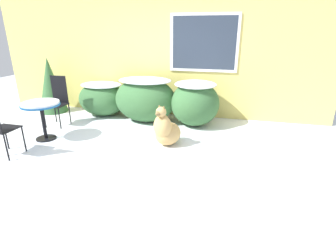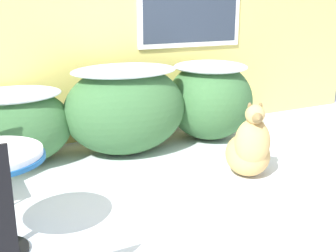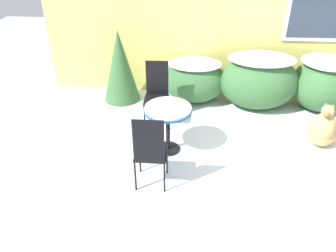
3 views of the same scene
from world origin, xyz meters
name	(u,v)px [view 3 (image 3 of 3)]	position (x,y,z in m)	size (l,w,h in m)	color
ground_plane	(273,157)	(0.00, 0.00, 0.00)	(16.00, 16.00, 0.00)	white
house_wall	(265,21)	(0.07, 2.20, 1.41)	(8.00, 0.10, 2.79)	#E5D16B
shrub_left	(194,79)	(-1.17, 1.73, 0.44)	(1.15, 0.89, 0.80)	#386638
shrub_middle	(259,80)	(-0.02, 1.55, 0.53)	(1.37, 1.00, 0.99)	#386638
shrub_right	(322,83)	(1.09, 1.57, 0.51)	(1.03, 1.05, 0.95)	#386638
evergreen_bush	(120,66)	(-2.54, 1.71, 0.67)	(0.68, 0.68, 1.34)	#386638
patio_table	(168,114)	(-1.54, 0.09, 0.60)	(0.68, 0.68, 0.72)	black
patio_chair_near_table	(157,92)	(-1.78, 0.90, 0.56)	(0.40, 0.40, 1.05)	black
patio_chair_far_side	(150,150)	(-1.71, -0.73, 0.56)	(0.41, 0.41, 1.05)	black
dog	(322,129)	(0.75, 0.36, 0.28)	(0.60, 0.68, 0.76)	tan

